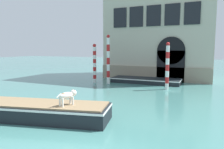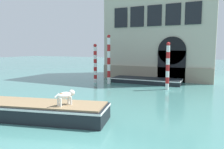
{
  "view_description": "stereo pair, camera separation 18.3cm",
  "coord_description": "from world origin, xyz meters",
  "px_view_note": "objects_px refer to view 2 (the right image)",
  "views": [
    {
      "loc": [
        3.05,
        -3.27,
        2.93
      ],
      "look_at": [
        -3.0,
        9.78,
        1.2
      ],
      "focal_mm": 35.0,
      "sensor_mm": 36.0,
      "label": 1
    },
    {
      "loc": [
        3.21,
        -3.19,
        2.93
      ],
      "look_at": [
        -3.0,
        9.78,
        1.2
      ],
      "focal_mm": 35.0,
      "sensor_mm": 36.0,
      "label": 2
    }
  ],
  "objects_px": {
    "boat_moored_near_palazzo": "(146,80)",
    "mooring_pole_1": "(109,59)",
    "boat_foreground": "(30,110)",
    "mooring_pole_2": "(95,63)",
    "mooring_pole_0": "(168,66)",
    "dog_on_deck": "(66,95)"
  },
  "relations": [
    {
      "from": "boat_foreground",
      "to": "mooring_pole_2",
      "type": "xyz_separation_m",
      "value": [
        -2.36,
        9.57,
        1.3
      ]
    },
    {
      "from": "boat_foreground",
      "to": "mooring_pole_1",
      "type": "xyz_separation_m",
      "value": [
        -1.06,
        9.56,
        1.66
      ]
    },
    {
      "from": "dog_on_deck",
      "to": "boat_moored_near_palazzo",
      "type": "distance_m",
      "value": 10.99
    },
    {
      "from": "boat_moored_near_palazzo",
      "to": "mooring_pole_0",
      "type": "distance_m",
      "value": 3.46
    },
    {
      "from": "boat_moored_near_palazzo",
      "to": "mooring_pole_0",
      "type": "relative_size",
      "value": 1.72
    },
    {
      "from": "boat_foreground",
      "to": "mooring_pole_1",
      "type": "relative_size",
      "value": 1.68
    },
    {
      "from": "boat_moored_near_palazzo",
      "to": "mooring_pole_2",
      "type": "relative_size",
      "value": 1.75
    },
    {
      "from": "boat_moored_near_palazzo",
      "to": "mooring_pole_1",
      "type": "xyz_separation_m",
      "value": [
        -2.74,
        -1.65,
        1.81
      ]
    },
    {
      "from": "mooring_pole_1",
      "to": "mooring_pole_2",
      "type": "bearing_deg",
      "value": 179.41
    },
    {
      "from": "boat_moored_near_palazzo",
      "to": "boat_foreground",
      "type": "bearing_deg",
      "value": -99.64
    },
    {
      "from": "boat_foreground",
      "to": "boat_moored_near_palazzo",
      "type": "bearing_deg",
      "value": 67.61
    },
    {
      "from": "boat_foreground",
      "to": "mooring_pole_1",
      "type": "bearing_deg",
      "value": 82.45
    },
    {
      "from": "mooring_pole_0",
      "to": "boat_foreground",
      "type": "bearing_deg",
      "value": -113.29
    },
    {
      "from": "boat_foreground",
      "to": "boat_moored_near_palazzo",
      "type": "xyz_separation_m",
      "value": [
        1.67,
        11.21,
        -0.15
      ]
    },
    {
      "from": "dog_on_deck",
      "to": "boat_moored_near_palazzo",
      "type": "xyz_separation_m",
      "value": [
        -0.01,
        10.96,
        -0.87
      ]
    },
    {
      "from": "mooring_pole_1",
      "to": "boat_foreground",
      "type": "bearing_deg",
      "value": -83.64
    },
    {
      "from": "mooring_pole_0",
      "to": "mooring_pole_2",
      "type": "distance_m",
      "value": 6.26
    },
    {
      "from": "mooring_pole_1",
      "to": "dog_on_deck",
      "type": "bearing_deg",
      "value": -73.59
    },
    {
      "from": "mooring_pole_1",
      "to": "mooring_pole_2",
      "type": "height_order",
      "value": "mooring_pole_1"
    },
    {
      "from": "mooring_pole_0",
      "to": "mooring_pole_1",
      "type": "height_order",
      "value": "mooring_pole_1"
    },
    {
      "from": "boat_foreground",
      "to": "dog_on_deck",
      "type": "relative_size",
      "value": 7.82
    },
    {
      "from": "boat_moored_near_palazzo",
      "to": "mooring_pole_0",
      "type": "xyz_separation_m",
      "value": [
        2.19,
        -2.23,
        1.48
      ]
    }
  ]
}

